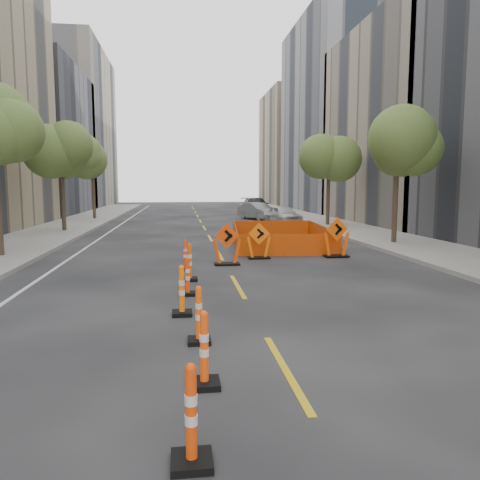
{
  "coord_description": "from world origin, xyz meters",
  "views": [
    {
      "loc": [
        -1.57,
        -8.74,
        2.82
      ],
      "look_at": [
        0.29,
        5.72,
        1.1
      ],
      "focal_mm": 35.0,
      "sensor_mm": 36.0,
      "label": 1
    }
  ],
  "objects": [
    {
      "name": "channelizer_0",
      "position": [
        -1.49,
        -4.29,
        0.54
      ],
      "size": [
        0.42,
        0.42,
        1.08
      ],
      "primitive_type": null,
      "color": "#E53D09",
      "rests_on": "ground"
    },
    {
      "name": "chevron_sign_right",
      "position": [
        4.48,
        8.76,
        0.79
      ],
      "size": [
        1.18,
        0.87,
        1.58
      ],
      "primitive_type": null,
      "rotation": [
        0.0,
        0.0,
        0.25
      ],
      "color": "#F1550A",
      "rests_on": "ground"
    },
    {
      "name": "sidewalk_right",
      "position": [
        9.0,
        12.0,
        0.07
      ],
      "size": [
        4.0,
        90.0,
        0.15
      ],
      "primitive_type": "cube",
      "color": "gray",
      "rests_on": "ground"
    },
    {
      "name": "sidewalk_left",
      "position": [
        -9.0,
        12.0,
        0.07
      ],
      "size": [
        4.0,
        90.0,
        0.15
      ],
      "primitive_type": "cube",
      "color": "gray",
      "rests_on": "ground"
    },
    {
      "name": "parked_car_near",
      "position": [
        5.79,
        24.27,
        0.68
      ],
      "size": [
        2.48,
        4.27,
        1.37
      ],
      "primitive_type": "imported",
      "rotation": [
        0.0,
        0.0,
        0.23
      ],
      "color": "silver",
      "rests_on": "ground"
    },
    {
      "name": "tree_r_c",
      "position": [
        8.4,
        22.0,
        4.53
      ],
      "size": [
        2.8,
        2.8,
        5.95
      ],
      "color": "#382B1E",
      "rests_on": "ground"
    },
    {
      "name": "channelizer_2",
      "position": [
        -1.26,
        -0.59,
        0.52
      ],
      "size": [
        0.41,
        0.41,
        1.04
      ],
      "primitive_type": null,
      "color": "#FC540A",
      "rests_on": "ground"
    },
    {
      "name": "tree_r_b",
      "position": [
        8.4,
        12.0,
        4.53
      ],
      "size": [
        2.8,
        2.8,
        5.95
      ],
      "color": "#382B1E",
      "rests_on": "ground"
    },
    {
      "name": "tree_l_d",
      "position": [
        -8.4,
        30.0,
        4.53
      ],
      "size": [
        2.8,
        2.8,
        5.95
      ],
      "color": "#382B1E",
      "rests_on": "ground"
    },
    {
      "name": "channelizer_1",
      "position": [
        -1.26,
        -2.44,
        0.55
      ],
      "size": [
        0.43,
        0.43,
        1.09
      ],
      "primitive_type": null,
      "color": "#FF490A",
      "rests_on": "ground"
    },
    {
      "name": "parked_car_far",
      "position": [
        5.44,
        34.46,
        0.81
      ],
      "size": [
        2.32,
        5.63,
        1.63
      ],
      "primitive_type": "imported",
      "rotation": [
        0.0,
        0.0,
        0.01
      ],
      "color": "black",
      "rests_on": "ground"
    },
    {
      "name": "channelizer_6",
      "position": [
        -1.41,
        6.8,
        0.51
      ],
      "size": [
        0.4,
        0.4,
        1.01
      ],
      "primitive_type": null,
      "color": "#FB3F0A",
      "rests_on": "ground"
    },
    {
      "name": "parked_car_mid",
      "position": [
        4.74,
        28.96,
        0.69
      ],
      "size": [
        3.0,
        4.41,
        1.38
      ],
      "primitive_type": "imported",
      "rotation": [
        0.0,
        0.0,
        0.41
      ],
      "color": "gray",
      "rests_on": "ground"
    },
    {
      "name": "bld_left_d",
      "position": [
        -17.0,
        39.2,
        7.0
      ],
      "size": [
        12.0,
        16.0,
        14.0
      ],
      "primitive_type": "cube",
      "color": "#4C4C51",
      "rests_on": "ground"
    },
    {
      "name": "tree_l_c",
      "position": [
        -8.4,
        20.0,
        4.53
      ],
      "size": [
        2.8,
        2.8,
        5.95
      ],
      "color": "#382B1E",
      "rests_on": "ground"
    },
    {
      "name": "bld_right_d",
      "position": [
        17.0,
        40.2,
        10.0
      ],
      "size": [
        12.0,
        18.0,
        20.0
      ],
      "primitive_type": "cube",
      "color": "gray",
      "rests_on": "ground"
    },
    {
      "name": "bld_left_e",
      "position": [
        -17.0,
        55.6,
        10.0
      ],
      "size": [
        12.0,
        20.0,
        20.0
      ],
      "primitive_type": "cube",
      "color": "gray",
      "rests_on": "ground"
    },
    {
      "name": "channelizer_5",
      "position": [
        -1.3,
        4.95,
        0.56
      ],
      "size": [
        0.44,
        0.44,
        1.12
      ],
      "primitive_type": null,
      "color": "#E65109",
      "rests_on": "ground"
    },
    {
      "name": "channelizer_4",
      "position": [
        -1.4,
        3.1,
        0.5
      ],
      "size": [
        0.39,
        0.39,
        0.99
      ],
      "primitive_type": null,
      "color": "#EE3E0A",
      "rests_on": "ground"
    },
    {
      "name": "bld_right_e",
      "position": [
        17.0,
        58.6,
        8.0
      ],
      "size": [
        12.0,
        14.0,
        16.0
      ],
      "primitive_type": "cube",
      "color": "tan",
      "rests_on": "ground"
    },
    {
      "name": "ground_plane",
      "position": [
        0.0,
        0.0,
        0.0
      ],
      "size": [
        140.0,
        140.0,
        0.0
      ],
      "primitive_type": "plane",
      "color": "black"
    },
    {
      "name": "channelizer_3",
      "position": [
        -1.55,
        1.26,
        0.55
      ],
      "size": [
        0.43,
        0.43,
        1.1
      ],
      "primitive_type": null,
      "color": "orange",
      "rests_on": "ground"
    },
    {
      "name": "bld_right_c",
      "position": [
        17.0,
        23.8,
        7.0
      ],
      "size": [
        12.0,
        16.0,
        14.0
      ],
      "primitive_type": "cube",
      "color": "gray",
      "rests_on": "ground"
    },
    {
      "name": "chevron_sign_left",
      "position": [
        0.06,
        7.53,
        0.75
      ],
      "size": [
        1.1,
        0.8,
        1.49
      ],
      "primitive_type": null,
      "rotation": [
        0.0,
        0.0,
        0.23
      ],
      "color": "#E24209",
      "rests_on": "ground"
    },
    {
      "name": "chevron_sign_center",
      "position": [
        1.42,
        8.8,
        0.69
      ],
      "size": [
        1.04,
        0.8,
        1.39
      ],
      "primitive_type": null,
      "rotation": [
        0.0,
        0.0,
        -0.29
      ],
      "color": "#F8640A",
      "rests_on": "ground"
    },
    {
      "name": "safety_fence",
      "position": [
        3.08,
        12.81,
        0.44
      ],
      "size": [
        4.8,
        7.43,
        0.88
      ],
      "primitive_type": null,
      "rotation": [
        0.0,
        0.0,
        -0.09
      ],
      "color": "#EE5D0C",
      "rests_on": "ground"
    }
  ]
}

